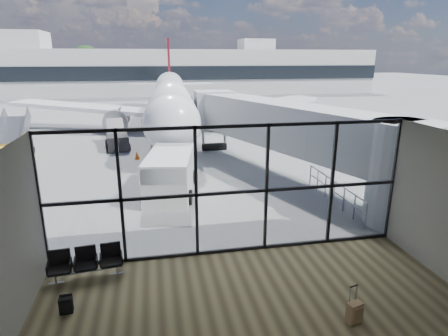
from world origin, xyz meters
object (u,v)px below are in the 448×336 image
object	(u,v)px
airliner	(170,98)
belt_loader	(117,140)
backpack	(66,305)
service_van	(170,174)
mobile_stairs	(14,149)
seating_row	(86,261)
suitcase	(355,313)

from	to	relation	value
airliner	belt_loader	xyz separation A→B (m)	(-4.54, -8.82, -2.11)
airliner	belt_loader	world-z (taller)	airliner
backpack	service_van	size ratio (longest dim) A/B	0.10
mobile_stairs	belt_loader	bearing A→B (deg)	11.06
backpack	belt_loader	bearing A→B (deg)	87.89
seating_row	suitcase	distance (m)	7.87
belt_loader	mobile_stairs	size ratio (longest dim) A/B	1.17
backpack	airliner	xyz separation A→B (m)	(4.38, 28.25, 2.51)
backpack	airliner	world-z (taller)	airliner
belt_loader	mobile_stairs	xyz separation A→B (m)	(-6.63, -1.58, -0.03)
seating_row	mobile_stairs	size ratio (longest dim) A/B	0.59
belt_loader	backpack	bearing A→B (deg)	-97.46
service_van	seating_row	bearing A→B (deg)	-102.98
seating_row	suitcase	world-z (taller)	suitcase
suitcase	mobile_stairs	size ratio (longest dim) A/B	0.28
service_van	suitcase	bearing A→B (deg)	-58.51
seating_row	belt_loader	xyz separation A→B (m)	(-0.44, 17.71, 0.11)
service_van	mobile_stairs	xyz separation A→B (m)	(-10.01, 9.23, -0.45)
backpack	service_van	bearing A→B (deg)	66.90
seating_row	backpack	bearing A→B (deg)	-105.32
backpack	belt_loader	size ratio (longest dim) A/B	0.11
mobile_stairs	suitcase	bearing A→B (deg)	-56.75
seating_row	mobile_stairs	world-z (taller)	mobile_stairs
suitcase	mobile_stairs	distance (m)	24.19
seating_row	belt_loader	world-z (taller)	belt_loader
seating_row	service_van	distance (m)	7.52
airliner	service_van	distance (m)	19.73
airliner	service_van	xyz separation A→B (m)	(-1.16, -19.63, -1.69)
mobile_stairs	backpack	bearing A→B (deg)	-71.56
seating_row	backpack	size ratio (longest dim) A/B	4.38
backpack	mobile_stairs	xyz separation A→B (m)	(-6.79, 17.85, 0.37)
mobile_stairs	seating_row	bearing A→B (deg)	-68.72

